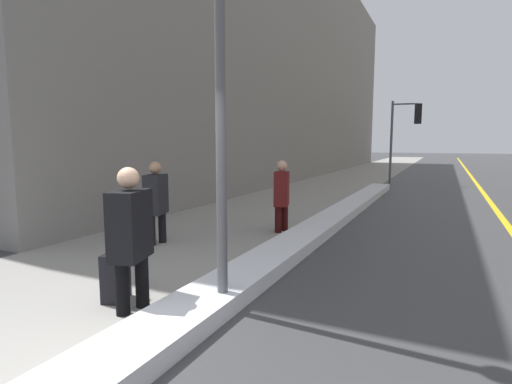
# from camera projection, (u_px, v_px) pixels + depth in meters

# --- Properties ---
(ground_plane) EXTENTS (160.00, 160.00, 0.00)m
(ground_plane) POSITION_uv_depth(u_px,v_px,m) (100.00, 366.00, 3.45)
(ground_plane) COLOR #38383A
(sidewalk_slab) EXTENTS (4.00, 80.00, 0.01)m
(sidewalk_slab) POSITION_uv_depth(u_px,v_px,m) (329.00, 186.00, 17.75)
(sidewalk_slab) COLOR gray
(sidewalk_slab) RESTS_ON ground
(road_centre_stripe) EXTENTS (0.16, 80.00, 0.00)m
(road_centre_stripe) POSITION_uv_depth(u_px,v_px,m) (484.00, 193.00, 15.19)
(road_centre_stripe) COLOR gold
(road_centre_stripe) RESTS_ON ground
(snow_bank_curb) EXTENTS (0.72, 16.43, 0.21)m
(snow_bank_curb) POSITION_uv_depth(u_px,v_px,m) (330.00, 220.00, 9.40)
(snow_bank_curb) COLOR silver
(snow_bank_curb) RESTS_ON ground
(building_facade_left) EXTENTS (6.00, 36.00, 12.89)m
(building_facade_left) POSITION_uv_depth(u_px,v_px,m) (271.00, 66.00, 23.57)
(building_facade_left) COLOR slate
(building_facade_left) RESTS_ON ground
(lamp_post) EXTENTS (0.28, 0.28, 5.03)m
(lamp_post) POSITION_uv_depth(u_px,v_px,m) (220.00, 41.00, 4.26)
(lamp_post) COLOR #515156
(lamp_post) RESTS_ON ground
(traffic_light_near) EXTENTS (1.31, 0.41, 3.82)m
(traffic_light_near) POSITION_uv_depth(u_px,v_px,m) (408.00, 124.00, 18.15)
(traffic_light_near) COLOR #515156
(traffic_light_near) RESTS_ON ground
(pedestrian_trailing) EXTENTS (0.45, 0.60, 1.65)m
(pedestrian_trailing) POSITION_uv_depth(u_px,v_px,m) (130.00, 233.00, 4.46)
(pedestrian_trailing) COLOR black
(pedestrian_trailing) RESTS_ON ground
(pedestrian_with_shoulder_bag) EXTENTS (0.43, 0.75, 1.58)m
(pedestrian_with_shoulder_bag) POSITION_uv_depth(u_px,v_px,m) (156.00, 199.00, 7.48)
(pedestrian_with_shoulder_bag) COLOR black
(pedestrian_with_shoulder_bag) RESTS_ON ground
(pedestrian_nearside) EXTENTS (0.42, 0.56, 1.55)m
(pedestrian_nearside) POSITION_uv_depth(u_px,v_px,m) (282.00, 193.00, 8.53)
(pedestrian_nearside) COLOR #340C0C
(pedestrian_nearside) RESTS_ON ground
(rolling_suitcase) EXTENTS (0.31, 0.41, 0.95)m
(rolling_suitcase) POSITION_uv_depth(u_px,v_px,m) (116.00, 277.00, 4.83)
(rolling_suitcase) COLOR black
(rolling_suitcase) RESTS_ON ground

